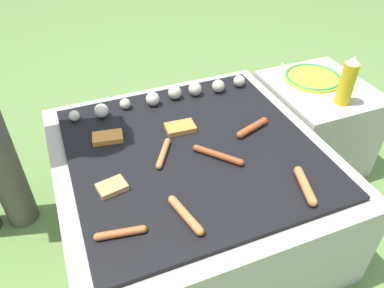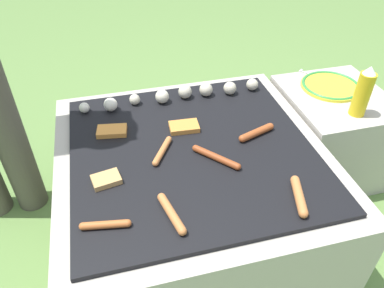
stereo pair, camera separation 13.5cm
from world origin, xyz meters
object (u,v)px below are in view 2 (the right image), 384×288
(plate_colorful, at_px, (331,86))
(fork_utensil, at_px, (314,76))
(condiment_bottle, at_px, (363,92))
(sausage_front_center, at_px, (162,151))

(plate_colorful, xyz_separation_m, fork_utensil, (-0.02, 0.11, -0.01))
(condiment_bottle, bearing_deg, sausage_front_center, -176.64)
(sausage_front_center, xyz_separation_m, condiment_bottle, (0.82, 0.05, 0.09))
(plate_colorful, distance_m, fork_utensil, 0.11)
(fork_utensil, bearing_deg, plate_colorful, -80.04)
(sausage_front_center, bearing_deg, fork_utensil, 24.88)
(condiment_bottle, height_order, fork_utensil, condiment_bottle)
(plate_colorful, xyz_separation_m, condiment_bottle, (-0.01, -0.22, 0.09))
(sausage_front_center, distance_m, fork_utensil, 0.89)
(sausage_front_center, xyz_separation_m, plate_colorful, (0.83, 0.27, -0.00))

